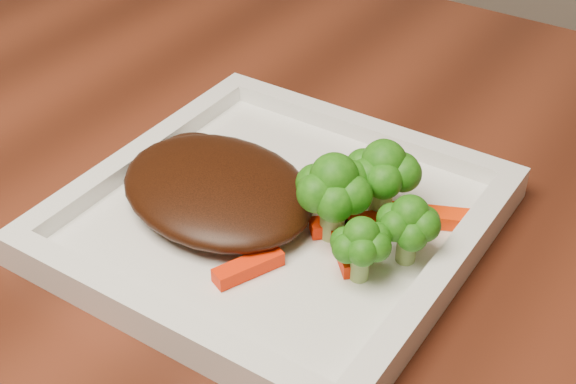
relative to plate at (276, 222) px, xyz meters
The scene contains 11 objects.
plate is the anchor object (origin of this frame).
steak 0.05m from the plate, 162.28° to the right, with size 0.15×0.12×0.03m, color #331407.
broccoli_0 0.08m from the plate, 32.07° to the left, with size 0.06×0.06×0.07m, color #166611, non-canonical shape.
broccoli_1 0.10m from the plate, ahead, with size 0.05×0.05×0.06m, color #216D12, non-canonical shape.
broccoli_2 0.09m from the plate, 16.69° to the right, with size 0.04×0.04×0.06m, color #176010, non-canonical shape.
broccoli_3 0.06m from the plate, ahead, with size 0.06×0.06×0.06m, color #2E5D0F, non-canonical shape.
carrot_2 0.06m from the plate, 72.60° to the right, with size 0.05×0.01×0.01m, color #F62404.
carrot_3 0.11m from the plate, 28.92° to the left, with size 0.06×0.02×0.01m, color #FF3404.
carrot_4 0.06m from the plate, 64.38° to the left, with size 0.06×0.02×0.01m, color red.
carrot_5 0.06m from the plate, ahead, with size 0.05×0.01×0.01m, color red.
carrot_6 0.05m from the plate, 14.41° to the left, with size 0.05×0.01×0.01m, color #F32203.
Camera 1 is at (0.23, -0.43, 1.11)m, focal length 50.00 mm.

